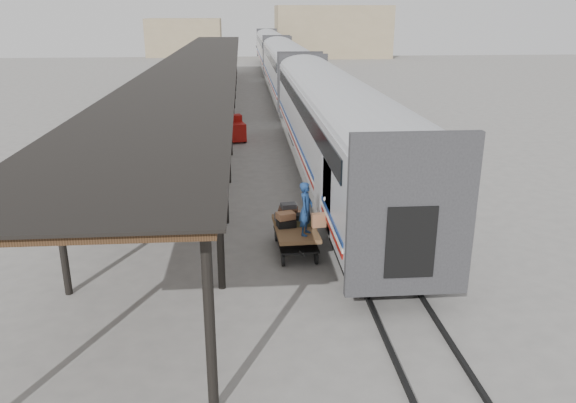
% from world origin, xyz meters
% --- Properties ---
extents(ground, '(160.00, 160.00, 0.00)m').
position_xyz_m(ground, '(0.00, 0.00, 0.00)').
color(ground, slate).
rests_on(ground, ground).
extents(train, '(3.45, 76.01, 4.01)m').
position_xyz_m(train, '(3.19, 33.79, 2.69)').
color(train, silver).
rests_on(train, ground).
extents(canopy, '(4.90, 64.30, 4.15)m').
position_xyz_m(canopy, '(-3.40, 24.00, 4.00)').
color(canopy, '#422B19').
rests_on(canopy, ground).
extents(rails, '(1.54, 150.00, 0.12)m').
position_xyz_m(rails, '(3.20, 34.00, 0.06)').
color(rails, black).
rests_on(rails, ground).
extents(building_far, '(18.00, 10.00, 8.00)m').
position_xyz_m(building_far, '(14.00, 78.00, 4.00)').
color(building_far, tan).
rests_on(building_far, ground).
extents(building_left, '(12.00, 8.00, 6.00)m').
position_xyz_m(building_left, '(-10.00, 82.00, 3.00)').
color(building_left, tan).
rests_on(building_left, ground).
extents(baggage_cart, '(1.36, 2.45, 0.86)m').
position_xyz_m(baggage_cart, '(0.88, 0.26, 0.65)').
color(baggage_cart, brown).
rests_on(baggage_cart, ground).
extents(suitcase_stack, '(1.16, 1.16, 0.59)m').
position_xyz_m(suitcase_stack, '(0.79, 0.61, 1.07)').
color(suitcase_stack, '#3B3B3D').
rests_on(suitcase_stack, baggage_cart).
extents(luggage_tug, '(1.35, 1.84, 1.46)m').
position_xyz_m(luggage_tug, '(-1.16, 16.39, 0.67)').
color(luggage_tug, maroon).
rests_on(luggage_tug, ground).
extents(porter, '(0.59, 0.70, 1.62)m').
position_xyz_m(porter, '(1.13, -0.39, 1.67)').
color(porter, navy).
rests_on(porter, baggage_cart).
extents(pedestrian, '(1.16, 0.62, 1.88)m').
position_xyz_m(pedestrian, '(-3.14, 10.91, 0.94)').
color(pedestrian, black).
rests_on(pedestrian, ground).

